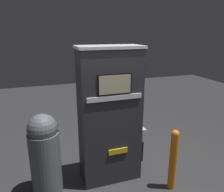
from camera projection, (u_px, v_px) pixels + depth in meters
name	position (u px, v px, depth m)	size (l,w,h in m)	color
ground_plane	(114.00, 184.00, 3.38)	(14.00, 14.00, 0.00)	#2D2D30
gas_pump	(110.00, 116.00, 3.29)	(1.00, 0.49, 2.08)	#28282D
safety_bollard	(173.00, 158.00, 3.17)	(0.11, 0.11, 0.95)	orange
trash_bin	(45.00, 154.00, 3.05)	(0.43, 0.43, 1.21)	#51565B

